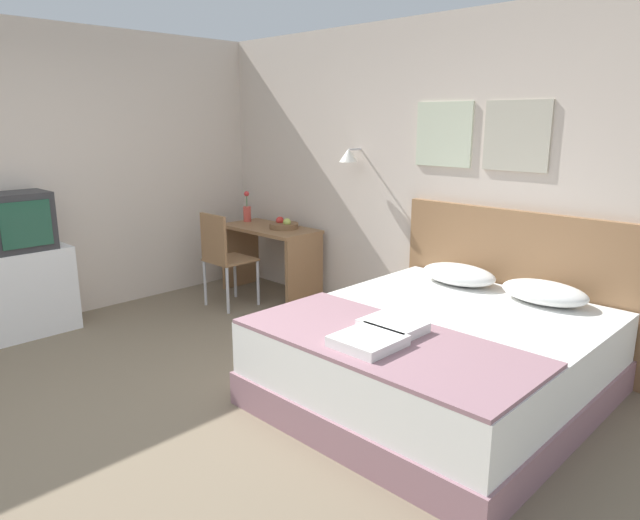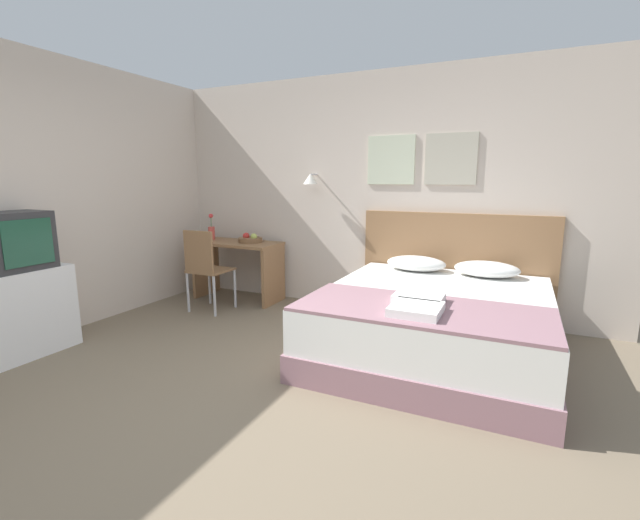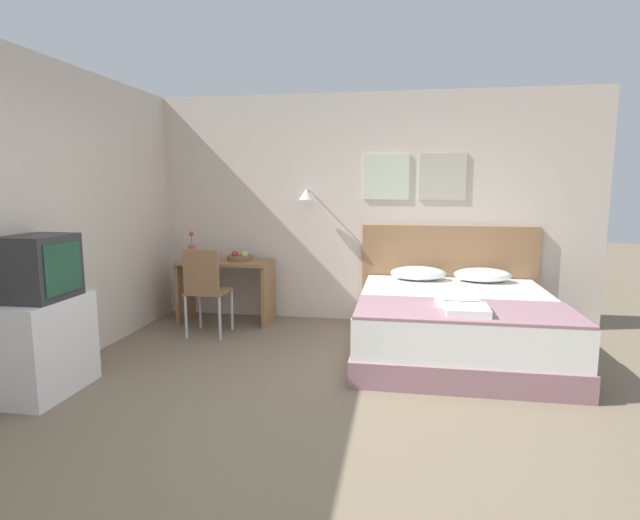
{
  "view_description": "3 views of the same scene",
  "coord_description": "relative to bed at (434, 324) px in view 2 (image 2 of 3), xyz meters",
  "views": [
    {
      "loc": [
        2.97,
        -1.44,
        1.82
      ],
      "look_at": [
        0.21,
        1.38,
        0.84
      ],
      "focal_mm": 32.0,
      "sensor_mm": 36.0,
      "label": 1
    },
    {
      "loc": [
        1.67,
        -1.95,
        1.5
      ],
      "look_at": [
        -0.08,
        1.8,
        0.71
      ],
      "focal_mm": 24.0,
      "sensor_mm": 36.0,
      "label": 2
    },
    {
      "loc": [
        0.56,
        -3.14,
        1.59
      ],
      "look_at": [
        -0.22,
        1.52,
        0.89
      ],
      "focal_mm": 28.0,
      "sensor_mm": 36.0,
      "label": 3
    }
  ],
  "objects": [
    {
      "name": "wall_back",
      "position": [
        -1.07,
        1.11,
        1.05
      ],
      "size": [
        5.5,
        0.31,
        2.65
      ],
      "color": "beige",
      "rests_on": "ground_plane"
    },
    {
      "name": "desk_chair",
      "position": [
        -2.57,
        0.14,
        0.28
      ],
      "size": [
        0.41,
        0.41,
        0.94
      ],
      "color": "#8E6642",
      "rests_on": "ground_plane"
    },
    {
      "name": "flower_vase",
      "position": [
        -3.0,
        0.8,
        0.56
      ],
      "size": [
        0.08,
        0.08,
        0.33
      ],
      "color": "#D14C42",
      "rests_on": "desk"
    },
    {
      "name": "folded_towel_mid_bed",
      "position": [
        -0.0,
        -0.74,
        0.34
      ],
      "size": [
        0.34,
        0.35,
        0.06
      ],
      "color": "white",
      "rests_on": "throw_blanket"
    },
    {
      "name": "bed",
      "position": [
        0.0,
        0.0,
        0.0
      ],
      "size": [
        1.84,
        2.04,
        0.56
      ],
      "color": "gray",
      "rests_on": "ground_plane"
    },
    {
      "name": "tv_stand",
      "position": [
        -3.2,
        -1.47,
        0.09
      ],
      "size": [
        0.41,
        0.74,
        0.75
      ],
      "color": "white",
      "rests_on": "ground_plane"
    },
    {
      "name": "throw_blanket",
      "position": [
        0.0,
        -0.59,
        0.3
      ],
      "size": [
        1.79,
        0.82,
        0.02
      ],
      "color": "gray",
      "rests_on": "bed"
    },
    {
      "name": "pillow_left",
      "position": [
        -0.34,
        0.78,
        0.36
      ],
      "size": [
        0.61,
        0.38,
        0.15
      ],
      "color": "white",
      "rests_on": "bed"
    },
    {
      "name": "folded_towel_near_foot",
      "position": [
        -0.05,
        -0.45,
        0.34
      ],
      "size": [
        0.36,
        0.27,
        0.06
      ],
      "color": "white",
      "rests_on": "throw_blanket"
    },
    {
      "name": "fruit_bowl",
      "position": [
        -2.4,
        0.8,
        0.49
      ],
      "size": [
        0.3,
        0.3,
        0.12
      ],
      "color": "brown",
      "rests_on": "desk"
    },
    {
      "name": "television",
      "position": [
        -3.2,
        -1.47,
        0.71
      ],
      "size": [
        0.4,
        0.5,
        0.49
      ],
      "color": "#2D2D30",
      "rests_on": "tv_stand"
    },
    {
      "name": "headboard",
      "position": [
        0.0,
        1.05,
        0.3
      ],
      "size": [
        1.96,
        0.06,
        1.15
      ],
      "color": "#8E6642",
      "rests_on": "ground_plane"
    },
    {
      "name": "ground_plane",
      "position": [
        -1.08,
        -1.62,
        -0.28
      ],
      "size": [
        24.0,
        24.0,
        0.0
      ],
      "primitive_type": "plane",
      "color": "#756651"
    },
    {
      "name": "pillow_right",
      "position": [
        0.34,
        0.78,
        0.36
      ],
      "size": [
        0.61,
        0.38,
        0.15
      ],
      "color": "white",
      "rests_on": "bed"
    },
    {
      "name": "desk",
      "position": [
        -2.56,
        0.75,
        0.22
      ],
      "size": [
        1.07,
        0.53,
        0.73
      ],
      "color": "#8E6642",
      "rests_on": "ground_plane"
    }
  ]
}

